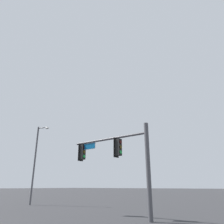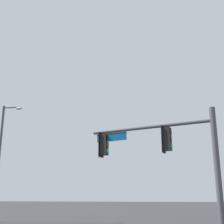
% 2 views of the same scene
% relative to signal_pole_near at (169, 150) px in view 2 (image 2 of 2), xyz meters
% --- Properties ---
extents(signal_pole_near, '(6.31, 0.62, 5.54)m').
position_rel_signal_pole_near_xyz_m(signal_pole_near, '(0.00, 0.00, 0.00)').
color(signal_pole_near, '#47474C').
rests_on(signal_pole_near, ground_plane).
extents(street_lamp, '(1.57, 0.56, 8.33)m').
position_rel_signal_pole_near_xyz_m(street_lamp, '(13.10, -2.66, 0.96)').
color(street_lamp, '#4C4C51').
rests_on(street_lamp, ground_plane).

